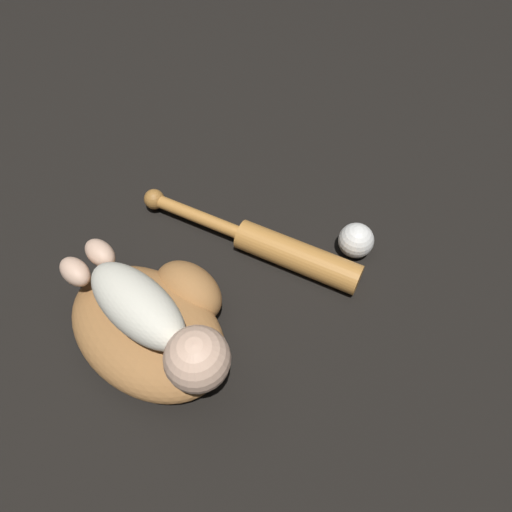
{
  "coord_description": "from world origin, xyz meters",
  "views": [
    {
      "loc": [
        0.45,
        -0.16,
        0.88
      ],
      "look_at": [
        0.1,
        0.26,
        0.08
      ],
      "focal_mm": 35.0,
      "sensor_mm": 36.0,
      "label": 1
    }
  ],
  "objects_px": {
    "baseball_glove": "(155,323)",
    "baseball_bat": "(273,247)",
    "baseball": "(356,240)",
    "baby_figure": "(153,319)"
  },
  "relations": [
    {
      "from": "baseball_glove",
      "to": "baseball_bat",
      "type": "relative_size",
      "value": 0.66
    },
    {
      "from": "baseball_glove",
      "to": "baseball",
      "type": "height_order",
      "value": "baseball_glove"
    },
    {
      "from": "baby_figure",
      "to": "baseball",
      "type": "bearing_deg",
      "value": 72.64
    },
    {
      "from": "baseball_bat",
      "to": "baseball",
      "type": "bearing_deg",
      "value": 43.78
    },
    {
      "from": "baseball_glove",
      "to": "baseball_bat",
      "type": "height_order",
      "value": "baseball_glove"
    },
    {
      "from": "baseball_bat",
      "to": "baseball",
      "type": "height_order",
      "value": "baseball"
    },
    {
      "from": "baby_figure",
      "to": "baseball_bat",
      "type": "distance_m",
      "value": 0.33
    },
    {
      "from": "baseball_glove",
      "to": "baseball",
      "type": "xyz_separation_m",
      "value": [
        0.17,
        0.41,
        -0.02
      ]
    },
    {
      "from": "baseball_glove",
      "to": "baseball_bat",
      "type": "distance_m",
      "value": 0.29
    },
    {
      "from": "baby_figure",
      "to": "baseball_bat",
      "type": "relative_size",
      "value": 0.76
    }
  ]
}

